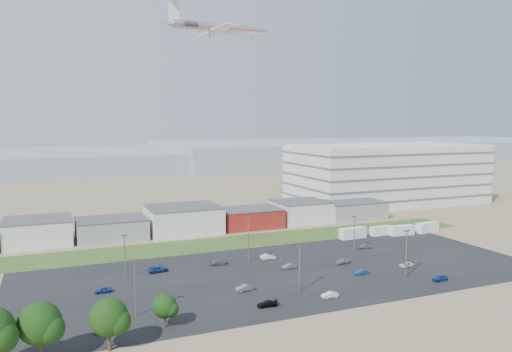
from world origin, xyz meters
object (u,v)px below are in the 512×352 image
parked_car_1 (361,272)px  parked_car_7 (289,266)px  box_trailer_a (353,233)px  parked_car_0 (406,265)px  parked_car_13 (330,295)px  parked_car_11 (268,257)px  parked_car_8 (366,246)px  parked_car_12 (342,261)px  parked_car_10 (108,328)px  parked_car_4 (245,288)px  parked_car_2 (440,278)px  airliner (219,28)px  parked_car_5 (103,290)px  parked_car_9 (158,269)px  parked_car_6 (219,262)px  parked_car_3 (267,304)px

parked_car_1 → parked_car_7: 16.79m
box_trailer_a → parked_car_1: (-18.43, -31.16, -1.01)m
parked_car_0 → parked_car_13: (-27.83, -11.07, 0.03)m
parked_car_11 → parked_car_8: bearing=-85.1°
parked_car_1 → parked_car_12: parked_car_12 is taller
box_trailer_a → parked_car_10: bearing=-155.4°
parked_car_4 → parked_car_10: bearing=-77.2°
parked_car_2 → parked_car_1: bearing=-132.5°
airliner → parked_car_5: airliner is taller
parked_car_2 → parked_car_11: size_ratio=0.93×
parked_car_4 → parked_car_5: bearing=-117.1°
parked_car_4 → parked_car_13: (14.10, -10.14, -0.08)m
parked_car_9 → parked_car_13: (27.90, -30.06, -0.07)m
parked_car_5 → parked_car_6: (28.14, 10.10, 0.06)m
parked_car_12 → parked_car_2: bearing=28.0°
parked_car_11 → parked_car_1: bearing=-138.6°
parked_car_2 → parked_car_12: size_ratio=0.89×
airliner → parked_car_8: bearing=-78.4°
parked_car_0 → parked_car_9: parked_car_9 is taller
parked_car_5 → parked_car_13: 45.76m
parked_car_1 → parked_car_6: bearing=-127.4°
parked_car_11 → parked_car_13: bearing=-174.5°
box_trailer_a → parked_car_10: size_ratio=1.92×
parked_car_2 → parked_car_6: 50.76m
parked_car_6 → parked_car_0: bearing=-108.7°
airliner → parked_car_13: airliner is taller
parked_car_2 → parked_car_0: bearing=174.8°
box_trailer_a → parked_car_3: box_trailer_a is taller
parked_car_7 → parked_car_10: parked_car_10 is taller
parked_car_2 → parked_car_11: (-27.58, 30.28, 0.02)m
parked_car_3 → parked_car_13: 13.43m
parked_car_6 → box_trailer_a: bearing=-69.8°
parked_car_0 → parked_car_11: size_ratio=0.99×
airliner → parked_car_4: size_ratio=10.89×
parked_car_6 → parked_car_11: bearing=-84.4°
airliner → parked_car_7: bearing=-99.6°
parked_car_4 → parked_car_6: bearing=170.0°
parked_car_9 → parked_car_4: bearing=-153.1°
parked_car_4 → parked_car_6: (1.18, 20.16, -0.01)m
box_trailer_a → parked_car_12: size_ratio=2.02×
parked_car_4 → parked_car_9: bearing=-151.9°
parked_car_1 → parked_car_6: (-27.32, 20.08, 0.08)m
parked_car_7 → parked_car_9: 30.68m
parked_car_10 → parked_car_12: (57.45, 19.15, -0.03)m
parked_car_1 → parked_car_12: size_ratio=0.84×
parked_car_6 → parked_car_5: bearing=116.3°
parked_car_3 → parked_car_6: 29.99m
parked_car_2 → parked_car_3: parked_car_2 is taller
parked_car_6 → parked_car_7: 17.15m
parked_car_9 → parked_car_11: 27.98m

